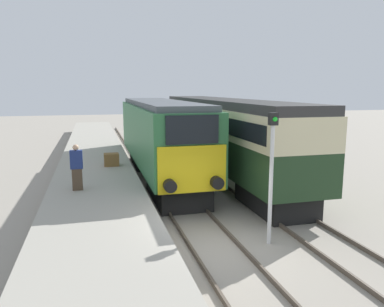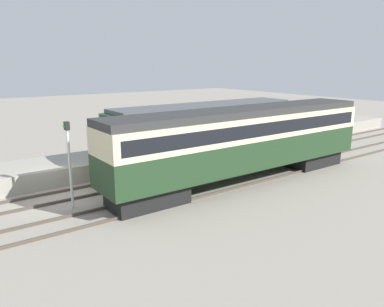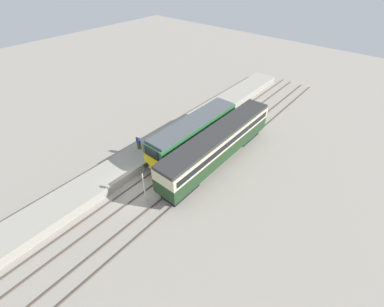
{
  "view_description": "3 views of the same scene",
  "coord_description": "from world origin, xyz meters",
  "px_view_note": "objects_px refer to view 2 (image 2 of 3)",
  "views": [
    {
      "loc": [
        -3.32,
        -9.83,
        4.64
      ],
      "look_at": [
        0.0,
        2.64,
        2.4
      ],
      "focal_mm": 35.0,
      "sensor_mm": 36.0,
      "label": 1
    },
    {
      "loc": [
        17.8,
        -5.04,
        6.4
      ],
      "look_at": [
        1.7,
        6.64,
        1.6
      ],
      "focal_mm": 35.0,
      "sensor_mm": 36.0,
      "label": 2
    },
    {
      "loc": [
        15.43,
        -9.57,
        18.68
      ],
      "look_at": [
        1.7,
        6.64,
        1.6
      ],
      "focal_mm": 24.0,
      "sensor_mm": 36.0,
      "label": 3
    }
  ],
  "objects_px": {
    "locomotive": "(206,133)",
    "passenger_carriage": "(244,138)",
    "person_on_platform": "(106,139)",
    "signal_post": "(69,158)",
    "luggage_crate": "(174,143)"
  },
  "relations": [
    {
      "from": "locomotive",
      "to": "passenger_carriage",
      "type": "xyz_separation_m",
      "value": [
        3.4,
        -0.0,
        0.24
      ]
    },
    {
      "from": "locomotive",
      "to": "passenger_carriage",
      "type": "distance_m",
      "value": 3.41
    },
    {
      "from": "passenger_carriage",
      "to": "person_on_platform",
      "type": "height_order",
      "value": "passenger_carriage"
    },
    {
      "from": "signal_post",
      "to": "luggage_crate",
      "type": "xyz_separation_m",
      "value": [
        -4.22,
        8.32,
        -1.08
      ]
    },
    {
      "from": "person_on_platform",
      "to": "luggage_crate",
      "type": "distance_m",
      "value": 4.43
    },
    {
      "from": "person_on_platform",
      "to": "luggage_crate",
      "type": "height_order",
      "value": "person_on_platform"
    },
    {
      "from": "passenger_carriage",
      "to": "signal_post",
      "type": "relative_size",
      "value": 4.15
    },
    {
      "from": "person_on_platform",
      "to": "locomotive",
      "type": "bearing_deg",
      "value": 50.56
    },
    {
      "from": "luggage_crate",
      "to": "locomotive",
      "type": "bearing_deg",
      "value": 14.48
    },
    {
      "from": "luggage_crate",
      "to": "passenger_carriage",
      "type": "bearing_deg",
      "value": 6.26
    },
    {
      "from": "signal_post",
      "to": "locomotive",
      "type": "bearing_deg",
      "value": 100.74
    },
    {
      "from": "passenger_carriage",
      "to": "signal_post",
      "type": "xyz_separation_m",
      "value": [
        -1.7,
        -8.97,
        -0.11
      ]
    },
    {
      "from": "person_on_platform",
      "to": "signal_post",
      "type": "distance_m",
      "value": 7.04
    },
    {
      "from": "locomotive",
      "to": "signal_post",
      "type": "distance_m",
      "value": 9.13
    },
    {
      "from": "passenger_carriage",
      "to": "signal_post",
      "type": "height_order",
      "value": "passenger_carriage"
    }
  ]
}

